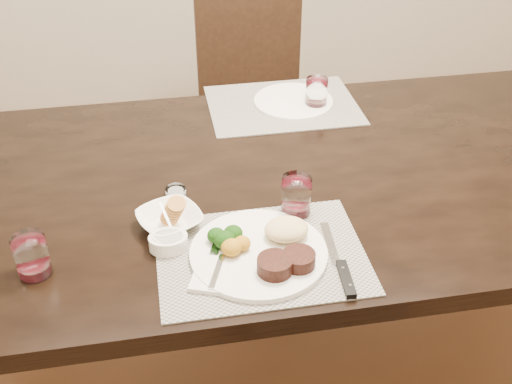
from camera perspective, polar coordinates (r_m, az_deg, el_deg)
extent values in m
plane|color=#4A2B18|center=(2.21, 4.13, -14.70)|extent=(4.50, 4.50, 0.00)
cube|color=black|center=(1.72, 5.13, 1.06)|extent=(2.00, 1.00, 0.05)
cube|color=black|center=(2.29, -21.16, -3.25)|extent=(0.08, 0.08, 0.70)
cube|color=black|center=(2.58, 0.08, 6.08)|extent=(0.42, 0.42, 0.04)
cube|color=black|center=(2.53, -3.21, -0.70)|extent=(0.04, 0.04, 0.41)
cube|color=black|center=(2.59, 4.71, 0.12)|extent=(0.04, 0.04, 0.41)
cube|color=black|center=(2.83, -4.17, 3.51)|extent=(0.04, 0.04, 0.41)
cube|color=black|center=(2.88, 2.97, 4.18)|extent=(0.04, 0.04, 0.41)
cube|color=black|center=(2.64, -0.67, 12.70)|extent=(0.42, 0.04, 0.45)
cube|color=gray|center=(1.43, 0.45, -5.65)|extent=(0.46, 0.34, 0.00)
cube|color=gray|center=(2.03, 2.39, 7.72)|extent=(0.46, 0.34, 0.00)
cylinder|color=white|center=(1.42, 0.23, -5.44)|extent=(0.30, 0.30, 0.01)
cylinder|color=black|center=(1.36, 1.68, -6.52)|extent=(0.08, 0.08, 0.03)
cylinder|color=black|center=(1.38, 3.82, -5.98)|extent=(0.07, 0.07, 0.03)
ellipsoid|color=#DBC883|center=(1.44, 2.72, -3.32)|extent=(0.10, 0.08, 0.04)
ellipsoid|color=#17430C|center=(1.42, -2.79, -4.26)|extent=(0.05, 0.05, 0.04)
ellipsoid|color=#B37E17|center=(1.40, -2.19, -4.94)|extent=(0.05, 0.05, 0.04)
cube|color=silver|center=(1.39, -3.57, -6.80)|extent=(0.13, 0.17, 0.01)
cube|color=silver|center=(1.37, -3.49, -7.06)|extent=(0.05, 0.11, 0.00)
cube|color=silver|center=(1.42, -3.64, -5.13)|extent=(0.03, 0.04, 0.00)
cube|color=silver|center=(1.46, 6.60, -4.56)|extent=(0.03, 0.15, 0.00)
cube|color=black|center=(1.37, 8.02, -7.66)|extent=(0.03, 0.11, 0.01)
imported|color=white|center=(1.51, -7.70, -2.46)|extent=(0.19, 0.19, 0.04)
cylinder|color=#BE7C3B|center=(1.50, -7.77, -1.73)|extent=(0.04, 0.05, 0.04)
cylinder|color=white|center=(1.45, -7.79, -4.44)|extent=(0.09, 0.09, 0.03)
cylinder|color=#0C380F|center=(1.44, -7.83, -4.10)|extent=(0.07, 0.07, 0.01)
cube|color=silver|center=(1.47, -8.04, -2.07)|extent=(0.01, 0.06, 0.04)
cylinder|color=white|center=(1.52, 3.60, -0.31)|extent=(0.07, 0.07, 0.10)
cylinder|color=#38050C|center=(1.55, 3.55, -1.42)|extent=(0.06, 0.06, 0.02)
cylinder|color=white|center=(2.04, 3.34, 8.04)|extent=(0.25, 0.25, 0.01)
cylinder|color=white|center=(2.00, 5.40, 8.77)|extent=(0.07, 0.07, 0.09)
cylinder|color=#38050C|center=(2.02, 5.34, 7.89)|extent=(0.06, 0.06, 0.02)
cylinder|color=white|center=(1.44, -19.33, -5.38)|extent=(0.07, 0.07, 0.10)
cylinder|color=#38050C|center=(1.46, -19.05, -6.47)|extent=(0.06, 0.06, 0.02)
cylinder|color=white|center=(1.62, -7.14, -0.03)|extent=(0.05, 0.05, 0.02)
cylinder|color=white|center=(1.62, -7.12, -0.18)|extent=(0.04, 0.04, 0.01)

